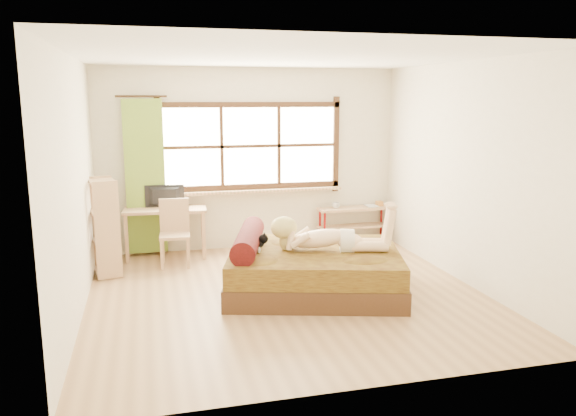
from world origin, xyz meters
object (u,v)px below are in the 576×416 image
object	(u,v)px
woman	(328,225)
desk	(165,215)
bed	(310,269)
pipe_shelf	(355,217)
chair	(175,228)
bookshelf	(105,227)
kitten	(253,242)

from	to	relation	value
woman	desk	distance (m)	2.65
bed	pipe_shelf	bearing A→B (deg)	72.38
woman	chair	size ratio (longest dim) A/B	1.55
bed	desk	xyz separation A→B (m)	(-1.60, 1.88, 0.35)
chair	woman	bearing A→B (deg)	-38.60
woman	bookshelf	xyz separation A→B (m)	(-2.58, 1.33, -0.17)
woman	chair	bearing A→B (deg)	152.75
woman	bookshelf	size ratio (longest dim) A/B	1.12
bed	chair	xyz separation A→B (m)	(-1.49, 1.51, 0.23)
chair	pipe_shelf	distance (m)	2.85
woman	desk	size ratio (longest dim) A/B	1.18
bed	kitten	distance (m)	0.76
kitten	bookshelf	xyz separation A→B (m)	(-1.71, 1.18, 0.01)
bed	woman	distance (m)	0.57
woman	pipe_shelf	distance (m)	2.38
desk	bookshelf	xyz separation A→B (m)	(-0.78, -0.61, 0.01)
bed	desk	size ratio (longest dim) A/B	1.98
chair	bookshelf	size ratio (longest dim) A/B	0.72
bed	chair	bearing A→B (deg)	150.37
bed	pipe_shelf	distance (m)	2.40
chair	bookshelf	xyz separation A→B (m)	(-0.89, -0.24, 0.13)
pipe_shelf	bookshelf	bearing A→B (deg)	-170.08
pipe_shelf	chair	bearing A→B (deg)	-171.39
chair	pipe_shelf	size ratio (longest dim) A/B	0.78
woman	desk	xyz separation A→B (m)	(-1.80, 1.94, -0.18)
desk	woman	bearing A→B (deg)	-42.85
kitten	desk	bearing A→B (deg)	133.07
pipe_shelf	bookshelf	world-z (taller)	bookshelf
bookshelf	pipe_shelf	bearing A→B (deg)	-0.03
chair	bed	bearing A→B (deg)	-40.98
bed	desk	distance (m)	2.49
woman	chair	distance (m)	2.33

